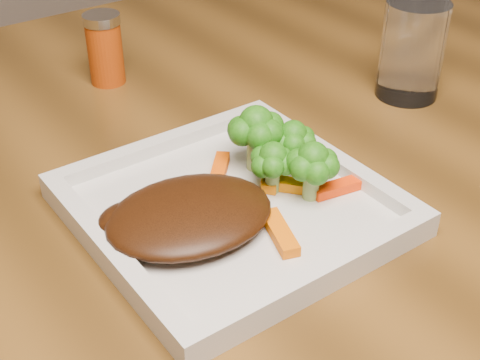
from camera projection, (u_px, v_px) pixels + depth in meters
plate at (231, 210)px, 0.63m from camera, size 0.27×0.27×0.01m
steak at (190, 215)px, 0.59m from camera, size 0.17×0.14×0.03m
broccoli_0 at (256, 138)px, 0.67m from camera, size 0.07×0.07×0.07m
broccoli_1 at (293, 142)px, 0.66m from camera, size 0.05×0.05×0.06m
broccoli_2 at (312, 171)px, 0.62m from camera, size 0.07×0.07×0.06m
broccoli_3 at (273, 164)px, 0.63m from camera, size 0.05×0.05×0.06m
carrot_1 at (339, 187)px, 0.65m from camera, size 0.06×0.02×0.01m
carrot_2 at (280, 232)px, 0.59m from camera, size 0.03×0.06×0.01m
carrot_4 at (220, 169)px, 0.67m from camera, size 0.05×0.05×0.01m
carrot_5 at (289, 185)px, 0.65m from camera, size 0.05×0.05×0.01m
carrot_6 at (274, 175)px, 0.66m from camera, size 0.05×0.05×0.01m
spice_shaker at (105, 49)px, 0.85m from camera, size 0.06×0.06×0.09m
drinking_glass at (412, 50)px, 0.81m from camera, size 0.10×0.10×0.12m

